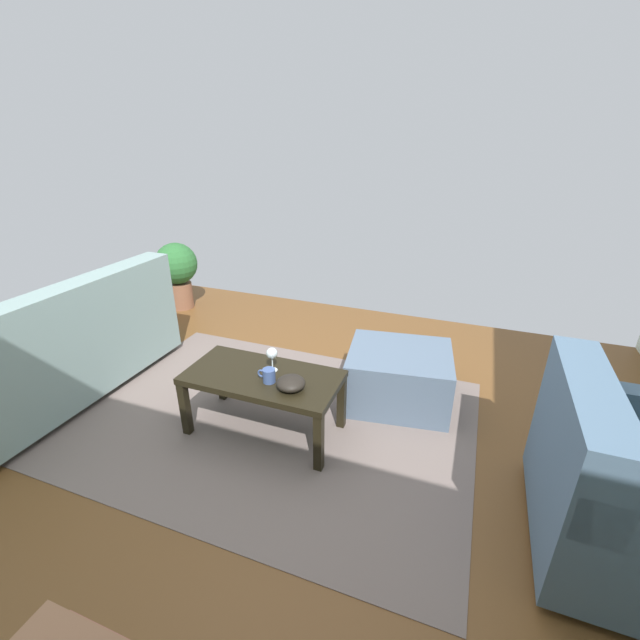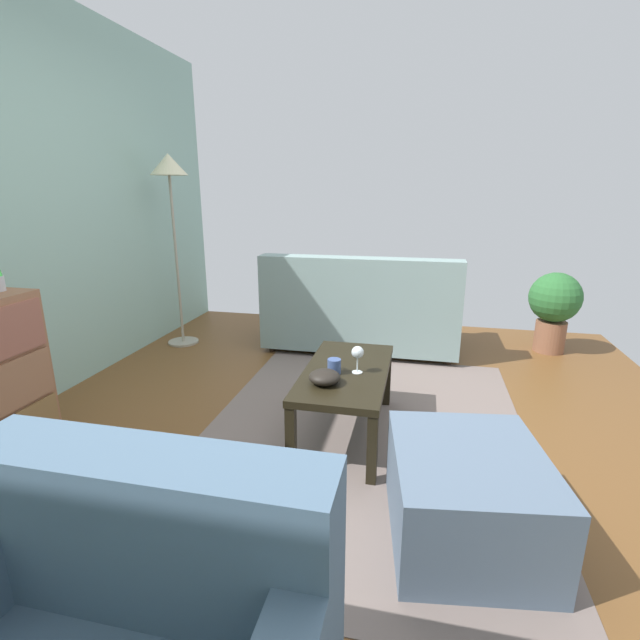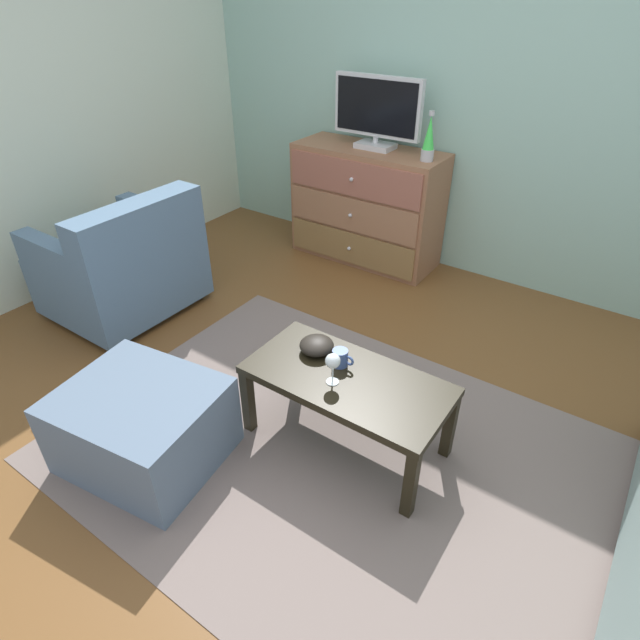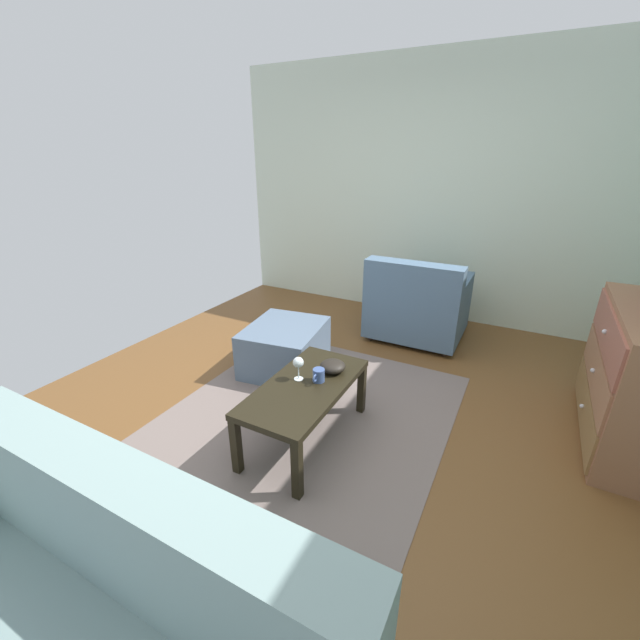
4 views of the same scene
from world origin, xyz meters
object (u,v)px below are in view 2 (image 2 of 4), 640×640
object	(u,v)px
wine_glass	(358,353)
couch_large	(362,312)
coffee_table	(346,378)
mug	(334,366)
potted_plant	(554,305)
bowl_decorative	(325,377)
standing_lamp	(170,183)
ottoman	(466,496)

from	to	relation	value
wine_glass	couch_large	xyz separation A→B (m)	(1.62, 0.19, -0.19)
coffee_table	mug	xyz separation A→B (m)	(-0.07, 0.06, 0.10)
coffee_table	potted_plant	size ratio (longest dim) A/B	1.33
bowl_decorative	standing_lamp	bearing A→B (deg)	47.47
coffee_table	potted_plant	distance (m)	2.42
mug	potted_plant	world-z (taller)	potted_plant
mug	potted_plant	distance (m)	2.51
wine_glass	couch_large	world-z (taller)	couch_large
mug	bowl_decorative	bearing A→B (deg)	171.51
wine_glass	bowl_decorative	distance (m)	0.26
coffee_table	couch_large	size ratio (longest dim) A/B	0.56
ottoman	potted_plant	distance (m)	2.76
standing_lamp	coffee_table	bearing A→B (deg)	-126.82
coffee_table	ottoman	distance (m)	0.98
couch_large	potted_plant	bearing A→B (deg)	-80.97
coffee_table	wine_glass	distance (m)	0.19
coffee_table	potted_plant	xyz separation A→B (m)	(1.85, -1.56, 0.08)
coffee_table	standing_lamp	bearing A→B (deg)	53.18
coffee_table	standing_lamp	world-z (taller)	standing_lamp
couch_large	bowl_decorative	bearing A→B (deg)	-178.80
bowl_decorative	mug	bearing A→B (deg)	-8.49
bowl_decorative	standing_lamp	xyz separation A→B (m)	(1.57, 1.72, 1.02)
wine_glass	potted_plant	bearing A→B (deg)	-38.22
mug	bowl_decorative	world-z (taller)	mug
couch_large	potted_plant	size ratio (longest dim) A/B	2.37
coffee_table	bowl_decorative	distance (m)	0.26
standing_lamp	wine_glass	bearing A→B (deg)	-126.54
couch_large	standing_lamp	size ratio (longest dim) A/B	1.00
coffee_table	ottoman	size ratio (longest dim) A/B	1.37
wine_glass	standing_lamp	bearing A→B (deg)	53.46
ottoman	potted_plant	bearing A→B (deg)	-19.78
wine_glass	ottoman	xyz separation A→B (m)	(-0.70, -0.56, -0.33)
potted_plant	ottoman	bearing A→B (deg)	160.22
wine_glass	potted_plant	world-z (taller)	potted_plant
potted_plant	coffee_table	bearing A→B (deg)	139.96
mug	ottoman	size ratio (longest dim) A/B	0.16
coffee_table	mug	bearing A→B (deg)	142.74
ottoman	standing_lamp	bearing A→B (deg)	49.36
bowl_decorative	ottoman	distance (m)	0.90
bowl_decorative	ottoman	xyz separation A→B (m)	(-0.51, -0.71, -0.25)
standing_lamp	potted_plant	world-z (taller)	standing_lamp
bowl_decorative	standing_lamp	world-z (taller)	standing_lamp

